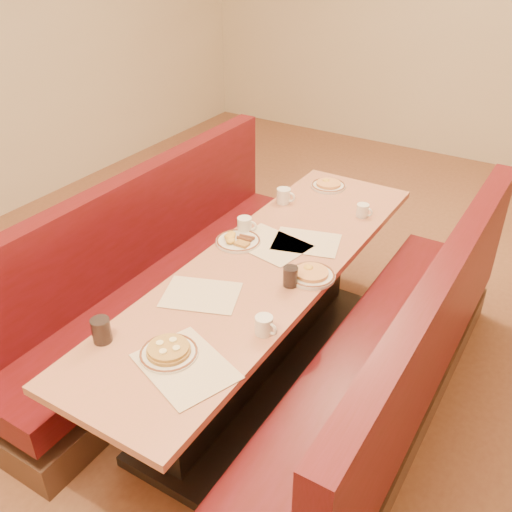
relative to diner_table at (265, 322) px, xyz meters
The scene contains 19 objects.
ground 0.37m from the diner_table, ahead, with size 8.00×8.00×0.00m, color #9E6647.
room_envelope 1.56m from the diner_table, ahead, with size 6.04×8.04×2.82m.
diner_table is the anchor object (origin of this frame).
booth_left 0.73m from the diner_table, behind, with size 0.55×2.50×1.05m.
booth_right 0.73m from the diner_table, ahead, with size 0.55×2.50×1.05m.
placemat_near_left 0.56m from the diner_table, 106.89° to the right, with size 0.35×0.27×0.00m, color beige.
placemat_near_right 0.92m from the diner_table, 81.76° to the right, with size 0.40×0.30×0.00m, color beige.
placemat_far_left 0.43m from the diner_table, 113.10° to the left, with size 0.39×0.29×0.00m, color beige.
placemat_far_right 0.50m from the diner_table, 76.12° to the left, with size 0.36×0.27×0.00m, color beige.
pancake_plate 0.90m from the diner_table, 88.70° to the right, with size 0.24×0.24×0.06m.
eggs_plate 0.48m from the diner_table, 155.13° to the left, with size 0.25×0.25×0.05m.
extra_plate_mid 0.47m from the diner_table, ahead, with size 0.24×0.24×0.05m.
extra_plate_far 1.12m from the diner_table, 97.33° to the left, with size 0.23×0.23×0.05m.
coffee_mug_a 0.70m from the diner_table, 59.54° to the right, with size 0.11×0.08×0.08m.
coffee_mug_b 0.56m from the diner_table, 138.93° to the left, with size 0.12×0.08×0.09m.
coffee_mug_c 0.90m from the diner_table, 73.98° to the left, with size 0.10×0.07×0.08m.
coffee_mug_d 0.85m from the diner_table, 111.60° to the left, with size 0.12×0.09×0.09m.
soda_tumbler_near 1.02m from the diner_table, 107.58° to the right, with size 0.08×0.08×0.11m.
soda_tumbler_mid 0.48m from the diner_table, 25.71° to the right, with size 0.07×0.07×0.10m.
Camera 1 is at (1.26, -2.15, 2.33)m, focal length 40.00 mm.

